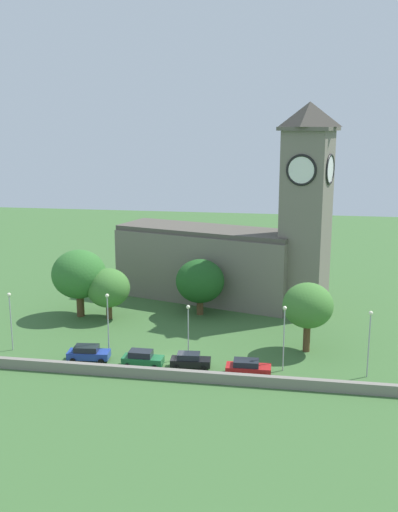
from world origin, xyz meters
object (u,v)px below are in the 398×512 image
Objects in this scene: streetlamp_west_end at (10,312)px; streetlamp_west_mid at (108,315)px; tree_riverside_west at (308,306)px; streetlamp_central at (188,323)px; tree_by_tower at (200,281)px; streetlamp_east_mid at (284,328)px; tree_riverside_east at (108,288)px; car_blue at (88,353)px; car_red at (248,368)px; car_green at (142,359)px; tree_churchyard at (79,274)px; streetlamp_east_end at (370,333)px; car_black at (190,360)px; church at (233,249)px.

streetlamp_west_end is 0.94× the size of streetlamp_west_mid.
streetlamp_west_mid is 23.14m from tree_riverside_west.
streetlamp_central is 0.81× the size of tree_by_tower.
tree_riverside_west is (2.54, 6.18, 0.73)m from streetlamp_east_mid.
streetlamp_west_mid reaches higher than tree_riverside_east.
tree_riverside_west is (24.41, 7.06, 4.71)m from car_blue.
car_red is 0.61× the size of tree_by_tower.
tree_by_tower reaches higher than streetlamp_west_mid.
streetlamp_west_mid reaches higher than car_blue.
streetlamp_west_end is at bearing -177.40° from streetlamp_central.
car_green is at bearing -7.92° from streetlamp_west_end.
tree_riverside_east is (-20.54, 15.66, 3.50)m from car_red.
tree_churchyard is (-6.61, 15.05, 5.12)m from car_blue.
car_red is 0.66× the size of streetlamp_east_mid.
tree_riverside_west reaches higher than tree_by_tower.
tree_riverside_east reaches higher than car_blue.
tree_churchyard reaches higher than car_blue.
tree_riverside_west is (-6.31, 6.31, 0.75)m from streetlamp_east_end.
car_green is 0.57× the size of tree_by_tower.
tree_riverside_east is (-13.42, 12.17, 0.05)m from streetlamp_central.
car_black is 20.75m from tree_riverside_east.
car_green is at bearing -60.09° from tree_riverside_east.
tree_riverside_west is at bearing 16.13° from car_blue.
car_black is 4.39m from streetlamp_central.
church reaches higher than streetlamp_east_mid.
streetlamp_west_mid is 1.03× the size of streetlamp_east_mid.
tree_churchyard is at bearing 153.54° from streetlamp_east_mid.
car_green is at bearing -173.24° from car_black.
car_blue is 0.52× the size of tree_churchyard.
streetlamp_central is at bearing -85.17° from tree_by_tower.
streetlamp_east_end is (17.15, -24.88, -3.31)m from church.
car_green is at bearing 178.85° from car_red.
tree_churchyard is at bearing 113.72° from car_blue.
tree_riverside_west reaches higher than tree_riverside_east.
tree_churchyard is at bearing 174.92° from tree_riverside_east.
streetlamp_east_end is 0.88× the size of tree_riverside_west.
car_blue is at bearing -66.28° from tree_churchyard.
streetlamp_west_mid is at bearing 153.75° from car_green.
tree_riverside_east is at bearing 108.07° from streetlamp_west_mid.
tree_riverside_west is at bearing 134.97° from streetlamp_east_end.
streetlamp_west_end is at bearing -104.02° from tree_churchyard.
tree_riverside_west is at bearing 23.61° from car_green.
streetlamp_central is (4.54, 3.25, 3.36)m from car_green.
streetlamp_west_end is 0.75× the size of tree_churchyard.
streetlamp_east_end reaches higher than tree_riverside_east.
streetlamp_east_end is 1.04× the size of tree_riverside_east.
car_black is 6.48m from car_red.
tree_by_tower reaches higher than car_green.
streetlamp_central reaches higher than car_black.
car_black is (11.77, -0.13, -0.02)m from car_blue.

